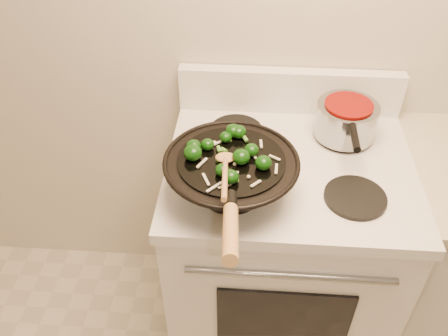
{
  "coord_description": "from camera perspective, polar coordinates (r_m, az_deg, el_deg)",
  "views": [
    {
      "loc": [
        -0.28,
        0.02,
        1.89
      ],
      "look_at": [
        -0.35,
        1.01,
        1.02
      ],
      "focal_mm": 38.0,
      "sensor_mm": 36.0,
      "label": 1
    }
  ],
  "objects": [
    {
      "name": "saucepan",
      "position": [
        1.61,
        14.49,
        5.66
      ],
      "size": [
        0.2,
        0.32,
        0.12
      ],
      "color": "gray",
      "rests_on": "stove"
    },
    {
      "name": "stove",
      "position": [
        1.83,
        6.71,
        -10.11
      ],
      "size": [
        0.78,
        0.67,
        1.08
      ],
      "color": "white",
      "rests_on": "ground"
    },
    {
      "name": "wooden_spoon",
      "position": [
        1.24,
        0.13,
        -0.04
      ],
      "size": [
        0.06,
        0.25,
        0.08
      ],
      "color": "#AF7D45",
      "rests_on": "wok"
    },
    {
      "name": "stirfry",
      "position": [
        1.31,
        0.42,
        2.07
      ],
      "size": [
        0.27,
        0.27,
        0.05
      ],
      "color": "black",
      "rests_on": "wok"
    },
    {
      "name": "wok",
      "position": [
        1.34,
        0.87,
        -0.75
      ],
      "size": [
        0.38,
        0.63,
        0.24
      ],
      "color": "black",
      "rests_on": "stove"
    }
  ]
}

